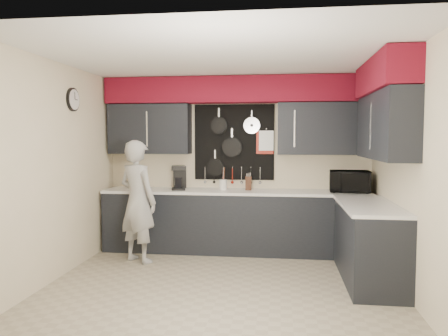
# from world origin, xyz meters

# --- Properties ---
(ground) EXTENTS (4.00, 4.00, 0.00)m
(ground) POSITION_xyz_m (0.00, 0.00, 0.00)
(ground) COLOR tan
(ground) RESTS_ON ground
(back_wall_assembly) EXTENTS (4.00, 0.36, 2.60)m
(back_wall_assembly) POSITION_xyz_m (0.01, 1.60, 2.01)
(back_wall_assembly) COLOR beige
(back_wall_assembly) RESTS_ON ground
(right_wall_assembly) EXTENTS (0.36, 3.50, 2.60)m
(right_wall_assembly) POSITION_xyz_m (1.85, 0.26, 1.94)
(right_wall_assembly) COLOR beige
(right_wall_assembly) RESTS_ON ground
(left_wall_assembly) EXTENTS (0.05, 3.50, 2.60)m
(left_wall_assembly) POSITION_xyz_m (-1.99, 0.02, 1.33)
(left_wall_assembly) COLOR beige
(left_wall_assembly) RESTS_ON ground
(base_cabinets) EXTENTS (3.95, 2.20, 0.92)m
(base_cabinets) POSITION_xyz_m (0.49, 1.13, 0.46)
(base_cabinets) COLOR black
(base_cabinets) RESTS_ON ground
(microwave) EXTENTS (0.58, 0.41, 0.31)m
(microwave) POSITION_xyz_m (1.63, 1.45, 1.07)
(microwave) COLOR black
(microwave) RESTS_ON base_cabinets
(knife_block) EXTENTS (0.10, 0.10, 0.20)m
(knife_block) POSITION_xyz_m (0.19, 1.50, 1.02)
(knife_block) COLOR #3B1A13
(knife_block) RESTS_ON base_cabinets
(utensil_crock) EXTENTS (0.12, 0.12, 0.15)m
(utensil_crock) POSITION_xyz_m (-0.19, 1.49, 1.00)
(utensil_crock) COLOR white
(utensil_crock) RESTS_ON base_cabinets
(coffee_maker) EXTENTS (0.24, 0.28, 0.36)m
(coffee_maker) POSITION_xyz_m (-0.84, 1.42, 1.11)
(coffee_maker) COLOR black
(coffee_maker) RESTS_ON base_cabinets
(person) EXTENTS (0.72, 0.63, 1.66)m
(person) POSITION_xyz_m (-1.27, 0.77, 0.83)
(person) COLOR #A4A4A2
(person) RESTS_ON ground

